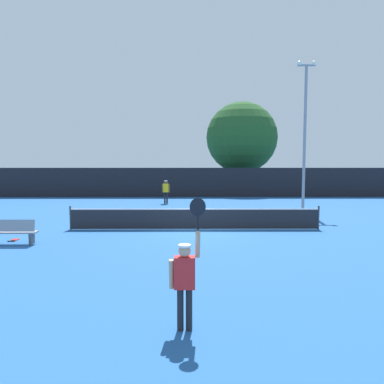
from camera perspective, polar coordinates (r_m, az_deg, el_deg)
name	(u,v)px	position (r m, az deg, el deg)	size (l,w,h in m)	color
ground_plane	(195,229)	(16.57, 0.42, -5.88)	(120.00, 120.00, 0.00)	#235693
tennis_net	(195,218)	(16.48, 0.43, -4.13)	(11.32, 0.08, 1.07)	#232328
perimeter_fence	(192,182)	(31.22, 0.07, 1.52)	(39.87, 0.12, 2.52)	black
player_serving	(185,274)	(6.76, -1.07, -12.70)	(0.68, 0.39, 2.43)	red
player_receiving	(166,189)	(26.47, -4.12, 0.40)	(0.57, 0.25, 1.67)	yellow
tennis_ball	(164,228)	(16.85, -4.45, -5.60)	(0.07, 0.07, 0.07)	#CCE033
spare_racket	(15,240)	(15.97, -26.04, -6.72)	(0.28, 0.52, 0.04)	black
courtside_bench	(12,232)	(15.11, -26.41, -5.60)	(1.80, 0.44, 0.95)	gray
light_pole	(305,127)	(23.94, 17.30, 9.66)	(1.18, 0.28, 9.21)	gray
large_tree	(242,138)	(36.81, 7.80, 8.45)	(7.03, 7.03, 8.93)	brown
parked_car_near	(217,184)	(36.30, 3.88, 1.22)	(2.28, 4.36, 1.69)	black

